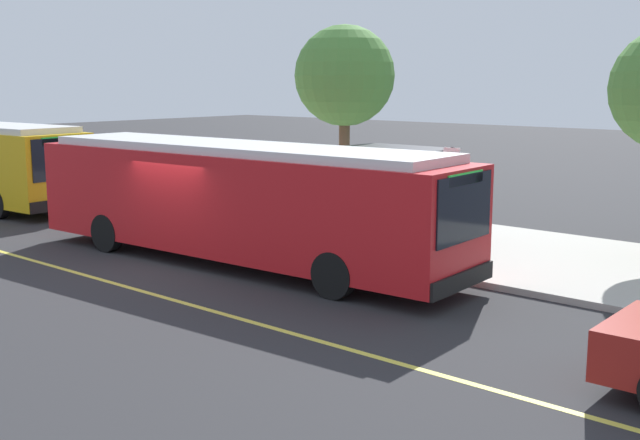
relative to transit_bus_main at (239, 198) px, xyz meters
The scene contains 8 objects.
ground_plane 2.17m from the transit_bus_main, 135.92° to the right, with size 120.00×120.00×0.00m, color #2B2B2D.
sidewalk_curb 5.33m from the transit_bus_main, 101.80° to the left, with size 44.00×6.40×0.15m, color #B7B2A8.
lane_stripe_center 3.74m from the transit_bus_main, 107.99° to the right, with size 36.00×0.14×0.01m, color #E0D64C.
transit_bus_main is the anchor object (origin of this frame).
bus_shelter 5.19m from the transit_bus_main, 77.61° to the left, with size 2.90×1.60×2.48m.
waiting_bench 5.30m from the transit_bus_main, 76.24° to the left, with size 1.60×0.48×0.95m.
route_sign_post 5.12m from the transit_bus_main, 31.15° to the left, with size 0.44×0.08×2.80m.
street_tree_downstreet 8.23m from the transit_bus_main, 109.58° to the left, with size 3.28×3.28×6.10m.
Camera 1 is at (15.08, -12.16, 4.47)m, focal length 44.60 mm.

